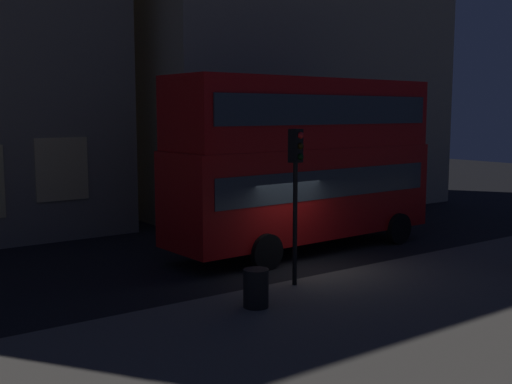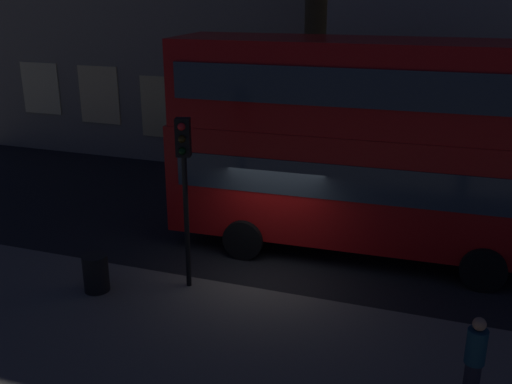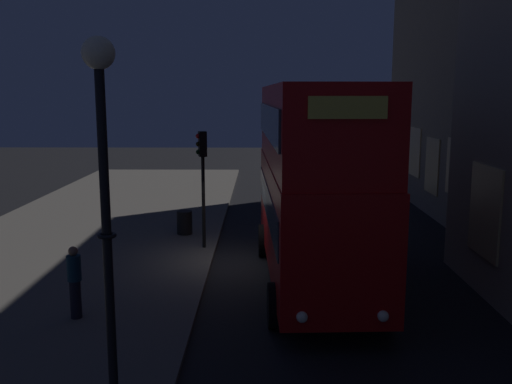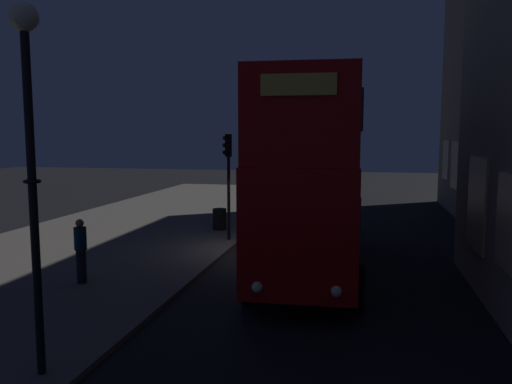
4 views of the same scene
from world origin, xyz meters
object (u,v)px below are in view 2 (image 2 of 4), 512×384
Objects in this scene: double_decker_bus at (357,139)px; litter_bin at (96,273)px; traffic_light_near_kerb at (184,169)px; pedestrian at (474,363)px.

litter_bin is (-5.14, -4.40, -2.59)m from double_decker_bus.
double_decker_bus is 11.11× the size of litter_bin.
traffic_light_near_kerb is 3.25m from litter_bin.
traffic_light_near_kerb is at bearing -170.80° from pedestrian.
traffic_light_near_kerb is at bearing 25.55° from litter_bin.
traffic_light_near_kerb is (-3.22, -3.48, -0.13)m from double_decker_bus.
traffic_light_near_kerb is 4.53× the size of litter_bin.
litter_bin is (-8.23, 1.49, -0.47)m from pedestrian.
pedestrian is at bearing -10.26° from litter_bin.
double_decker_bus is 2.45× the size of traffic_light_near_kerb.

